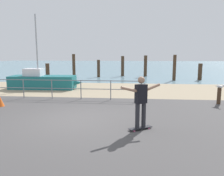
% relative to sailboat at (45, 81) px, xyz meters
% --- Properties ---
extents(ground_plane, '(24.00, 10.00, 0.04)m').
position_rel_sailboat_xyz_m(ground_plane, '(3.89, -7.85, -0.52)').
color(ground_plane, '#474444').
rests_on(ground_plane, ground).
extents(beach_strip, '(24.00, 6.00, 0.04)m').
position_rel_sailboat_xyz_m(beach_strip, '(3.89, 0.15, -0.52)').
color(beach_strip, tan).
rests_on(beach_strip, ground).
extents(sea_surface, '(72.00, 50.00, 0.04)m').
position_rel_sailboat_xyz_m(sea_surface, '(3.89, 28.15, -0.52)').
color(sea_surface, slate).
rests_on(sea_surface, ground).
extents(railing_fence, '(11.15, 0.05, 1.05)m').
position_rel_sailboat_xyz_m(railing_fence, '(0.90, -3.25, 0.18)').
color(railing_fence, slate).
rests_on(railing_fence, ground).
extents(sailboat, '(4.98, 1.54, 4.99)m').
position_rel_sailboat_xyz_m(sailboat, '(0.00, 0.00, 0.00)').
color(sailboat, '#19666B').
rests_on(sailboat, ground).
extents(skateboard, '(0.78, 0.60, 0.08)m').
position_rel_sailboat_xyz_m(skateboard, '(6.27, -7.70, -0.45)').
color(skateboard, black).
rests_on(skateboard, ground).
extents(skateboarder, '(1.27, 0.85, 1.65)m').
position_rel_sailboat_xyz_m(skateboarder, '(6.27, -7.70, 0.50)').
color(skateboarder, '#26262B').
rests_on(skateboarder, skateboard).
extents(bollard_short, '(0.18, 0.18, 0.80)m').
position_rel_sailboat_xyz_m(bollard_short, '(10.13, -3.74, -0.12)').
color(bollard_short, '#422D1E').
rests_on(bollard_short, ground).
extents(seagull, '(0.33, 0.42, 0.18)m').
position_rel_sailboat_xyz_m(seagull, '(10.14, -3.75, 0.36)').
color(seagull, white).
rests_on(seagull, bollard_short).
extents(groyne_post_0, '(0.37, 0.37, 1.45)m').
position_rel_sailboat_xyz_m(groyne_post_0, '(-2.22, 6.14, 0.20)').
color(groyne_post_0, '#422D1E').
rests_on(groyne_post_0, ground).
extents(groyne_post_1, '(0.30, 0.30, 2.34)m').
position_rel_sailboat_xyz_m(groyne_post_1, '(0.16, 6.99, 0.65)').
color(groyne_post_1, '#422D1E').
rests_on(groyne_post_1, ground).
extents(groyne_post_2, '(0.30, 0.30, 1.76)m').
position_rel_sailboat_xyz_m(groyne_post_2, '(2.53, 7.61, 0.36)').
color(groyne_post_2, '#422D1E').
rests_on(groyne_post_2, ground).
extents(groyne_post_3, '(0.33, 0.33, 2.12)m').
position_rel_sailboat_xyz_m(groyne_post_3, '(4.91, 8.82, 0.54)').
color(groyne_post_3, '#422D1E').
rests_on(groyne_post_3, ground).
extents(groyne_post_4, '(0.33, 0.33, 2.19)m').
position_rel_sailboat_xyz_m(groyne_post_4, '(7.29, 8.72, 0.58)').
color(groyne_post_4, '#422D1E').
rests_on(groyne_post_4, ground).
extents(groyne_post_5, '(0.29, 0.29, 2.29)m').
position_rel_sailboat_xyz_m(groyne_post_5, '(9.66, 5.53, 0.62)').
color(groyne_post_5, '#422D1E').
rests_on(groyne_post_5, ground).
extents(groyne_post_6, '(0.36, 0.36, 1.51)m').
position_rel_sailboat_xyz_m(groyne_post_6, '(12.04, 6.06, 0.23)').
color(groyne_post_6, '#422D1E').
rests_on(groyne_post_6, ground).
extents(traffic_cone, '(0.36, 0.36, 0.50)m').
position_rel_sailboat_xyz_m(traffic_cone, '(-0.06, -5.16, -0.27)').
color(traffic_cone, '#E55919').
rests_on(traffic_cone, ground).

